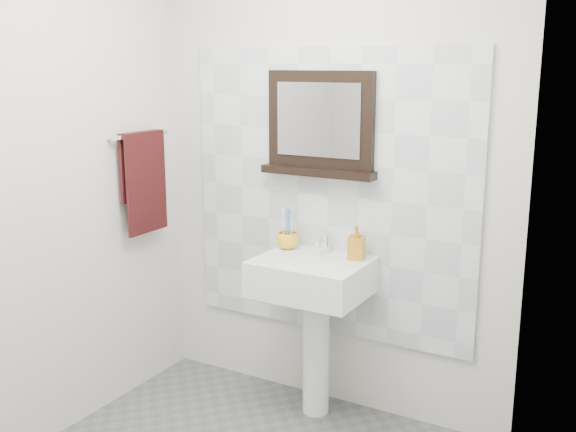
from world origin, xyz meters
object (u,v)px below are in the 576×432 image
(pedestal_sink, at_px, (313,294))
(framed_mirror, at_px, (320,126))
(soap_dispenser, at_px, (356,242))
(hand_towel, at_px, (144,174))
(toothbrush_cup, at_px, (288,241))

(pedestal_sink, xyz_separation_m, framed_mirror, (-0.06, 0.19, 0.83))
(soap_dispenser, bearing_deg, framed_mirror, 150.40)
(framed_mirror, relative_size, hand_towel, 1.13)
(toothbrush_cup, bearing_deg, framed_mirror, 29.92)
(pedestal_sink, relative_size, hand_towel, 1.75)
(pedestal_sink, height_order, toothbrush_cup, pedestal_sink)
(pedestal_sink, relative_size, toothbrush_cup, 8.55)
(pedestal_sink, relative_size, soap_dispenser, 5.57)
(soap_dispenser, xyz_separation_m, framed_mirror, (-0.25, 0.08, 0.56))
(framed_mirror, height_order, hand_towel, framed_mirror)
(pedestal_sink, bearing_deg, toothbrush_cup, 153.36)
(framed_mirror, distance_m, hand_towel, 1.00)
(toothbrush_cup, height_order, framed_mirror, framed_mirror)
(framed_mirror, bearing_deg, pedestal_sink, -71.97)
(toothbrush_cup, height_order, hand_towel, hand_towel)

